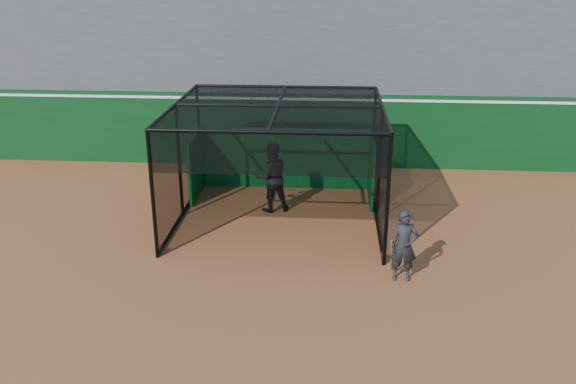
{
  "coord_description": "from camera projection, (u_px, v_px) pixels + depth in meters",
  "views": [
    {
      "loc": [
        2.16,
        -11.77,
        6.61
      ],
      "look_at": [
        1.18,
        2.0,
        1.4
      ],
      "focal_mm": 38.0,
      "sensor_mm": 36.0,
      "label": 1
    }
  ],
  "objects": [
    {
      "name": "ground",
      "position": [
        228.0,
        282.0,
        13.46
      ],
      "size": [
        120.0,
        120.0,
        0.0
      ],
      "primitive_type": "plane",
      "color": "brown",
      "rests_on": "ground"
    },
    {
      "name": "batting_cage",
      "position": [
        278.0,
        164.0,
        16.28
      ],
      "size": [
        5.47,
        5.28,
        3.14
      ],
      "color": "black",
      "rests_on": "ground"
    },
    {
      "name": "outfield_wall",
      "position": [
        267.0,
        128.0,
        20.94
      ],
      "size": [
        50.0,
        0.5,
        2.5
      ],
      "color": "#093613",
      "rests_on": "ground"
    },
    {
      "name": "on_deck_player",
      "position": [
        404.0,
        246.0,
        13.29
      ],
      "size": [
        0.62,
        0.41,
        1.64
      ],
      "color": "black",
      "rests_on": "ground"
    },
    {
      "name": "grandstand",
      "position": [
        276.0,
        22.0,
        23.34
      ],
      "size": [
        50.0,
        7.85,
        8.95
      ],
      "color": "#4C4C4F",
      "rests_on": "ground"
    },
    {
      "name": "batter",
      "position": [
        272.0,
        177.0,
        17.01
      ],
      "size": [
        1.16,
        1.03,
        2.0
      ],
      "primitive_type": "imported",
      "rotation": [
        0.0,
        0.0,
        3.47
      ],
      "color": "black",
      "rests_on": "ground"
    }
  ]
}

